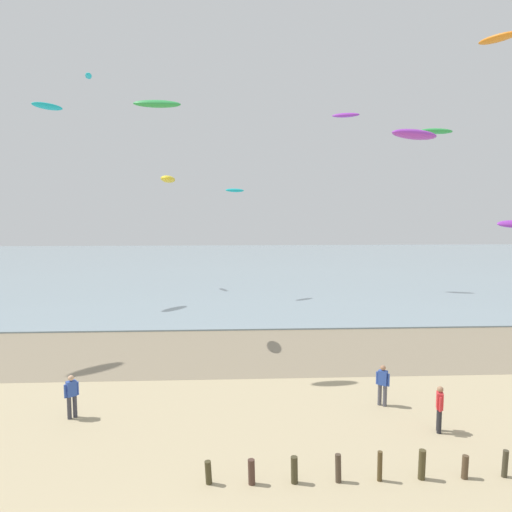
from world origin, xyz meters
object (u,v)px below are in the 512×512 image
person_by_waterline (383,384)px  kite_aloft_0 (47,106)px  kite_aloft_7 (235,190)px  person_nearest_camera (440,408)px  kite_aloft_2 (436,131)px  kite_aloft_8 (157,104)px  kite_aloft_6 (168,179)px  kite_aloft_1 (88,76)px  kite_aloft_5 (498,38)px  kite_aloft_9 (346,115)px  kite_aloft_4 (415,134)px  person_far_down_beach (72,395)px

person_by_waterline → kite_aloft_0: (-21.01, 21.35, 15.33)m
person_by_waterline → kite_aloft_7: 25.92m
person_nearest_camera → person_by_waterline: 2.72m
kite_aloft_2 → kite_aloft_8: 19.98m
person_nearest_camera → kite_aloft_8: kite_aloft_8 is taller
kite_aloft_6 → kite_aloft_8: bearing=1.6°
kite_aloft_1 → kite_aloft_5: kite_aloft_1 is taller
person_by_waterline → kite_aloft_8: kite_aloft_8 is taller
kite_aloft_6 → kite_aloft_9: bearing=138.6°
person_by_waterline → kite_aloft_8: (-9.66, 4.61, 12.07)m
kite_aloft_2 → kite_aloft_9: kite_aloft_9 is taller
kite_aloft_0 → kite_aloft_1: kite_aloft_1 is taller
kite_aloft_4 → person_nearest_camera: bearing=55.4°
kite_aloft_1 → kite_aloft_6: 25.87m
kite_aloft_7 → kite_aloft_8: (-3.71, -19.07, 3.35)m
kite_aloft_0 → kite_aloft_9: (25.73, 6.07, 0.69)m
person_far_down_beach → kite_aloft_4: 18.09m
person_by_waterline → kite_aloft_5: 30.69m
person_nearest_camera → kite_aloft_2: bearing=68.2°
person_far_down_beach → kite_aloft_2: 27.96m
kite_aloft_1 → kite_aloft_7: bearing=41.4°
kite_aloft_0 → kite_aloft_9: kite_aloft_9 is taller
person_far_down_beach → kite_aloft_4: kite_aloft_4 is taller
person_nearest_camera → kite_aloft_6: 18.92m
kite_aloft_8 → person_far_down_beach: bearing=-121.6°
kite_aloft_8 → kite_aloft_9: size_ratio=0.85×
person_by_waterline → kite_aloft_4: bearing=53.1°
kite_aloft_4 → kite_aloft_2: bearing=-144.1°
person_nearest_camera → person_far_down_beach: same height
person_by_waterline → kite_aloft_7: size_ratio=0.88×
person_nearest_camera → person_far_down_beach: (-13.70, 1.80, 0.00)m
person_nearest_camera → kite_aloft_0: bearing=133.3°
kite_aloft_0 → kite_aloft_7: bearing=-44.8°
kite_aloft_6 → kite_aloft_9: 23.88m
kite_aloft_9 → kite_aloft_1: bearing=10.3°
kite_aloft_7 → kite_aloft_0: bearing=-24.8°
person_far_down_beach → kite_aloft_6: size_ratio=0.68×
kite_aloft_0 → person_far_down_beach: bearing=-122.0°
person_far_down_beach → kite_aloft_5: 38.32m
kite_aloft_4 → kite_aloft_6: 14.09m
kite_aloft_6 → kite_aloft_7: size_ratio=1.30×
kite_aloft_4 → kite_aloft_9: (2.69, 24.71, 5.56)m
kite_aloft_4 → kite_aloft_8: size_ratio=1.21×
person_far_down_beach → kite_aloft_9: kite_aloft_9 is taller
person_nearest_camera → kite_aloft_5: 31.59m
kite_aloft_0 → kite_aloft_9: bearing=-40.3°
kite_aloft_7 → kite_aloft_9: size_ratio=0.74×
kite_aloft_1 → kite_aloft_7: 19.76m
person_nearest_camera → kite_aloft_2: size_ratio=0.72×
kite_aloft_5 → kite_aloft_8: 28.69m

